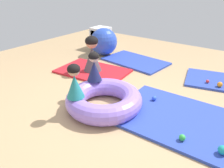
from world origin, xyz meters
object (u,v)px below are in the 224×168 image
object	(u,v)px
child_in_navy	(94,67)
inflatable_cushion	(104,100)
adult_seated	(92,54)
storage_cube	(100,38)
play_ball_teal	(223,150)
play_ball_orange	(220,84)
exercise_ball_large	(104,42)
play_ball_blue	(154,98)
play_ball_red	(208,81)
play_ball_green	(182,138)
child_in_teal	(75,81)

from	to	relation	value
child_in_navy	inflatable_cushion	bearing A→B (deg)	82.36
adult_seated	storage_cube	world-z (taller)	adult_seated
adult_seated	play_ball_teal	distance (m)	2.91
inflatable_cushion	play_ball_orange	bearing A→B (deg)	54.14
play_ball_teal	exercise_ball_large	xyz separation A→B (m)	(-3.25, 2.02, 0.24)
play_ball_blue	play_ball_red	world-z (taller)	play_ball_blue
inflatable_cushion	play_ball_red	world-z (taller)	inflatable_cushion
storage_cube	child_in_navy	bearing A→B (deg)	-52.49
child_in_navy	play_ball_green	distance (m)	1.67
play_ball_teal	play_ball_green	world-z (taller)	play_ball_teal
inflatable_cushion	exercise_ball_large	xyz separation A→B (m)	(-1.59, 2.00, 0.19)
play_ball_teal	play_ball_green	xyz separation A→B (m)	(-0.43, -0.04, -0.01)
play_ball_green	storage_cube	distance (m)	4.10
adult_seated	play_ball_orange	bearing A→B (deg)	143.75
play_ball_orange	play_ball_green	distance (m)	1.77
child_in_teal	play_ball_blue	bearing A→B (deg)	-27.53
play_ball_orange	play_ball_red	world-z (taller)	play_ball_orange
play_ball_red	play_ball_green	bearing A→B (deg)	-83.36
play_ball_teal	play_ball_blue	world-z (taller)	play_ball_teal
child_in_navy	adult_seated	size ratio (longest dim) A/B	0.65
inflatable_cushion	play_ball_red	distance (m)	2.02
adult_seated	play_ball_red	bearing A→B (deg)	146.47
adult_seated	play_ball_teal	xyz separation A→B (m)	(2.72, -0.99, -0.30)
child_in_navy	storage_cube	size ratio (longest dim) A/B	0.83
play_ball_blue	storage_cube	size ratio (longest dim) A/B	0.13
exercise_ball_large	inflatable_cushion	bearing A→B (deg)	-51.47
play_ball_orange	storage_cube	bearing A→B (deg)	167.84
inflatable_cushion	storage_cube	size ratio (longest dim) A/B	2.02
exercise_ball_large	storage_cube	size ratio (longest dim) A/B	1.19
child_in_teal	inflatable_cushion	bearing A→B (deg)	-19.17
adult_seated	play_ball_blue	bearing A→B (deg)	112.68
child_in_teal	play_ball_green	xyz separation A→B (m)	(1.43, 0.30, -0.44)
exercise_ball_large	play_ball_teal	bearing A→B (deg)	-31.89
child_in_teal	adult_seated	bearing A→B (deg)	42.84
child_in_navy	play_ball_blue	size ratio (longest dim) A/B	6.26
child_in_navy	child_in_teal	distance (m)	0.60
child_in_navy	play_ball_green	xyz separation A→B (m)	(1.58, -0.28, -0.43)
play_ball_orange	storage_cube	distance (m)	3.35
inflatable_cushion	child_in_navy	distance (m)	0.56
play_ball_blue	storage_cube	distance (m)	3.15
child_in_teal	play_ball_green	world-z (taller)	child_in_teal
play_ball_orange	play_ball_green	xyz separation A→B (m)	(-0.01, -1.77, -0.01)
exercise_ball_large	adult_seated	bearing A→B (deg)	-63.01
adult_seated	play_ball_red	distance (m)	2.24
child_in_teal	storage_cube	xyz separation A→B (m)	(-1.84, 2.77, -0.24)
inflatable_cushion	play_ball_orange	xyz separation A→B (m)	(1.23, 1.70, -0.06)
play_ball_green	storage_cube	xyz separation A→B (m)	(-3.27, 2.47, 0.20)
play_ball_green	exercise_ball_large	distance (m)	3.50
child_in_navy	play_ball_red	distance (m)	2.10
child_in_teal	exercise_ball_large	world-z (taller)	child_in_teal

